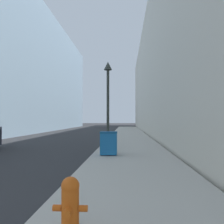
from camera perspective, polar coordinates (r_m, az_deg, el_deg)
The scene contains 5 objects.
sidewalk_right at distance 20.67m, azimuth 4.04°, elevation -6.11°, with size 3.56×60.00×0.14m.
building_right_stone at distance 30.18m, azimuth 19.10°, elevation 8.27°, with size 12.00×60.00×13.65m.
fire_hydrant at distance 3.71m, azimuth -9.54°, elevation -19.77°, with size 0.48×0.37×0.75m.
trash_bin at distance 10.81m, azimuth -0.76°, elevation -7.07°, with size 0.73×0.61×1.02m.
lamppost at distance 15.57m, azimuth -0.94°, elevation 4.81°, with size 0.51×0.51×5.13m.
Camera 1 is at (5.46, -2.60, 1.69)m, focal length 40.00 mm.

